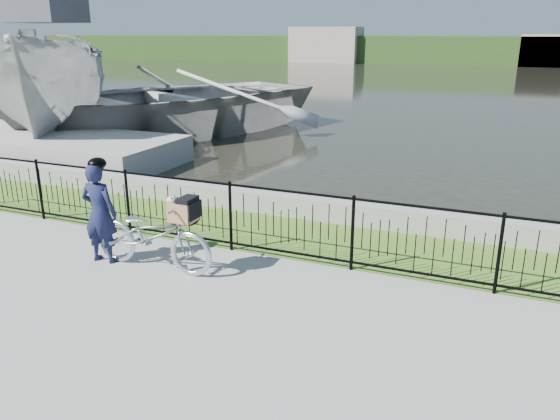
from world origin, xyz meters
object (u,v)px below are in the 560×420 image
at_px(dock, 14,144).
at_px(boat_far, 164,101).
at_px(bicycle_rig, 153,235).
at_px(cyclist, 99,211).
at_px(boat_near, 51,83).

bearing_deg(dock, boat_far, 66.90).
distance_m(bicycle_rig, cyclist, 0.93).
relative_size(dock, bicycle_rig, 5.01).
xyz_separation_m(dock, cyclist, (7.40, -5.05, 0.46)).
distance_m(cyclist, boat_near, 10.63).
bearing_deg(bicycle_rig, boat_near, 140.87).
relative_size(dock, cyclist, 6.16).
bearing_deg(boat_near, bicycle_rig, -39.13).
distance_m(dock, boat_near, 2.61).
xyz_separation_m(cyclist, boat_far, (-5.42, 9.68, 0.33)).
bearing_deg(boat_far, boat_near, -133.15).
height_order(cyclist, boat_far, boat_far).
bearing_deg(boat_far, dock, -113.10).
bearing_deg(cyclist, bicycle_rig, 4.78).
bearing_deg(bicycle_rig, dock, 148.99).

